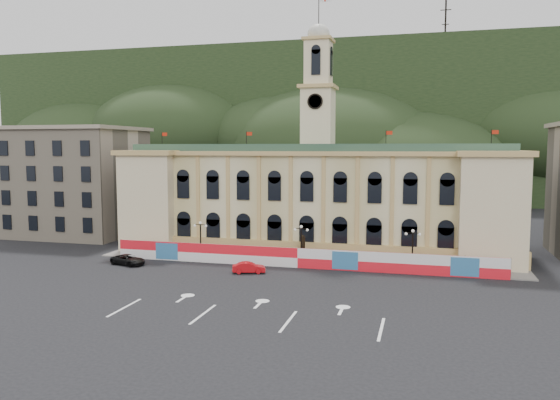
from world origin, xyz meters
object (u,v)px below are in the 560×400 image
(lamp_center, at_px, (301,241))
(black_suv, at_px, (128,260))
(statue, at_px, (303,254))
(red_sedan, at_px, (249,268))

(lamp_center, xyz_separation_m, black_suv, (-21.58, -5.92, -2.41))
(statue, height_order, red_sedan, statue)
(statue, relative_size, red_sedan, 0.88)
(lamp_center, relative_size, black_suv, 0.99)
(statue, xyz_separation_m, lamp_center, (0.00, -1.00, 1.89))
(statue, bearing_deg, lamp_center, -90.00)
(red_sedan, distance_m, black_suv, 16.53)
(statue, xyz_separation_m, red_sedan, (-5.05, -7.33, -0.53))
(lamp_center, relative_size, red_sedan, 1.22)
(statue, bearing_deg, red_sedan, -124.57)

